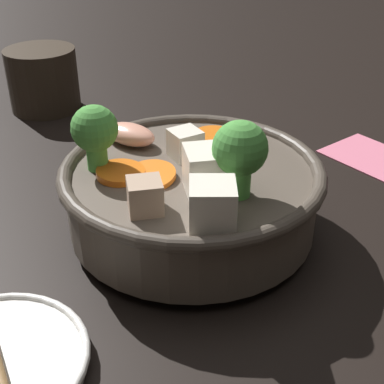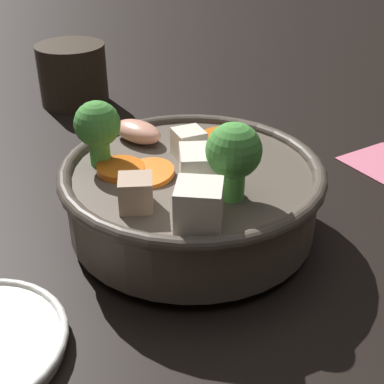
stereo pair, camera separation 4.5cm
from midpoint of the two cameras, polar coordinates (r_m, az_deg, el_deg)
name	(u,v)px [view 1 (the left image)]	position (r m, az deg, el deg)	size (l,w,h in m)	color
ground_plane	(192,232)	(0.47, -2.73, -4.41)	(3.00, 3.00, 0.00)	black
stirfry_bowl	(191,189)	(0.45, -2.99, 0.22)	(0.22, 0.22, 0.12)	#51473D
dark_mug	(42,79)	(0.75, -17.37, 11.40)	(0.11, 0.09, 0.08)	#33281E
napkin	(377,159)	(0.62, 17.21, 3.37)	(0.12, 0.09, 0.00)	#D16B84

